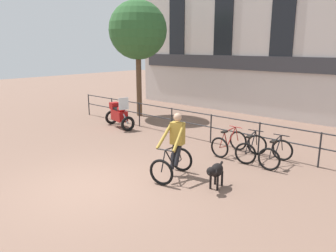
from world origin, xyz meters
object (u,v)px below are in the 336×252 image
object	(u,v)px
dog	(216,171)
parked_bicycle_mid_right	(276,154)
parked_motorcycle	(119,115)
parked_bicycle_near_lamp	(229,143)
parked_bicycle_mid_left	(251,148)
cyclist_with_bike	(174,149)

from	to	relation	value
dog	parked_bicycle_mid_right	world-z (taller)	parked_bicycle_mid_right
parked_motorcycle	parked_bicycle_near_lamp	distance (m)	5.44
dog	parked_bicycle_near_lamp	distance (m)	2.80
parked_motorcycle	parked_bicycle_mid_right	bearing A→B (deg)	-75.95
parked_bicycle_near_lamp	parked_bicycle_mid_right	size ratio (longest dim) A/B	0.99
parked_bicycle_near_lamp	parked_bicycle_mid_left	size ratio (longest dim) A/B	0.95
dog	parked_motorcycle	size ratio (longest dim) A/B	0.51
parked_motorcycle	parked_bicycle_mid_left	world-z (taller)	parked_motorcycle
parked_bicycle_mid_left	parked_bicycle_near_lamp	bearing A→B (deg)	-9.21
cyclist_with_bike	dog	distance (m)	1.31
cyclist_with_bike	parked_bicycle_near_lamp	bearing A→B (deg)	75.21
parked_bicycle_near_lamp	parked_bicycle_mid_right	world-z (taller)	same
dog	parked_motorcycle	distance (m)	7.06
parked_motorcycle	parked_bicycle_mid_left	distance (m)	6.23
parked_bicycle_near_lamp	cyclist_with_bike	bearing A→B (deg)	90.34
parked_bicycle_near_lamp	dog	bearing A→B (deg)	117.33
cyclist_with_bike	parked_bicycle_mid_left	distance (m)	2.78
dog	parked_bicycle_near_lamp	xyz separation A→B (m)	(-1.18, 2.54, -0.09)
cyclist_with_bike	parked_bicycle_mid_left	bearing A→B (deg)	58.48
cyclist_with_bike	dog	size ratio (longest dim) A/B	1.87
cyclist_with_bike	parked_bicycle_mid_left	xyz separation A→B (m)	(0.89, 2.60, -0.41)
parked_bicycle_mid_left	cyclist_with_bike	bearing A→B (deg)	61.96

